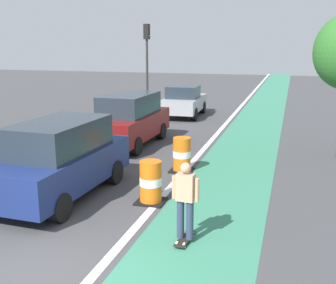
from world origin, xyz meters
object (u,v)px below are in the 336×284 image
at_px(traffic_barrel_front, 151,182).
at_px(traffic_light_corner, 147,51).
at_px(parked_suv_nearest, 61,159).
at_px(skateboarder_on_lane, 185,200).
at_px(parked_suv_second, 130,119).
at_px(traffic_barrel_mid, 182,155).
at_px(parked_sedan_third, 184,101).

relative_size(traffic_barrel_front, traffic_light_corner, 0.21).
height_order(parked_suv_nearest, traffic_barrel_front, parked_suv_nearest).
distance_m(skateboarder_on_lane, parked_suv_nearest, 4.09).
xyz_separation_m(traffic_barrel_front, traffic_light_corner, (-5.32, 15.01, 2.97)).
height_order(parked_suv_second, traffic_light_corner, traffic_light_corner).
xyz_separation_m(skateboarder_on_lane, parked_suv_nearest, (-3.76, 1.62, 0.12)).
relative_size(traffic_barrel_mid, traffic_light_corner, 0.21).
bearing_deg(traffic_barrel_mid, skateboarder_on_lane, -74.52).
height_order(skateboarder_on_lane, parked_suv_second, parked_suv_second).
bearing_deg(traffic_barrel_mid, traffic_light_corner, 113.91).
bearing_deg(skateboarder_on_lane, parked_suv_second, 118.96).
height_order(skateboarder_on_lane, parked_sedan_third, parked_sedan_third).
bearing_deg(traffic_barrel_front, traffic_barrel_mid, 88.53).
bearing_deg(traffic_barrel_front, parked_suv_second, 116.31).
xyz_separation_m(parked_suv_second, traffic_barrel_mid, (2.89, -2.85, -0.50)).
distance_m(traffic_barrel_mid, traffic_light_corner, 13.64).
relative_size(parked_sedan_third, traffic_barrel_front, 3.81).
xyz_separation_m(parked_suv_second, traffic_light_corner, (-2.51, 9.33, 2.47)).
height_order(parked_sedan_third, traffic_barrel_mid, parked_sedan_third).
xyz_separation_m(traffic_barrel_mid, traffic_light_corner, (-5.40, 12.17, 2.97)).
bearing_deg(traffic_barrel_front, parked_sedan_third, 100.76).
bearing_deg(traffic_light_corner, skateboarder_on_lane, -68.36).
relative_size(parked_sedan_third, traffic_barrel_mid, 3.81).
height_order(skateboarder_on_lane, parked_suv_nearest, parked_suv_nearest).
xyz_separation_m(parked_suv_second, traffic_barrel_front, (2.81, -5.69, -0.50)).
xyz_separation_m(parked_sedan_third, traffic_light_corner, (-2.88, 2.14, 2.67)).
height_order(traffic_barrel_mid, traffic_light_corner, traffic_light_corner).
bearing_deg(parked_sedan_third, parked_suv_second, -92.92).
bearing_deg(parked_suv_nearest, parked_suv_second, 94.20).
bearing_deg(parked_suv_nearest, traffic_barrel_front, 6.62).
relative_size(skateboarder_on_lane, traffic_barrel_mid, 1.55).
relative_size(parked_sedan_third, traffic_light_corner, 0.82).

